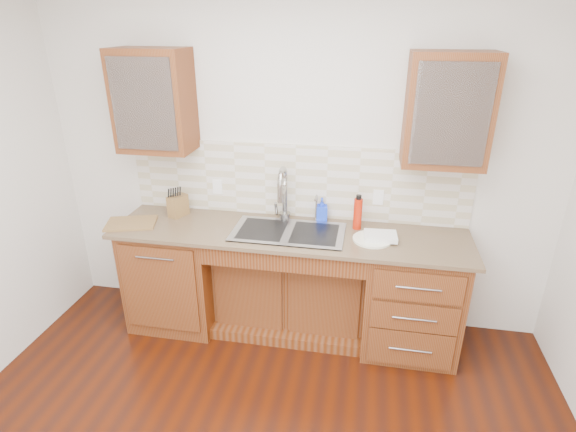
% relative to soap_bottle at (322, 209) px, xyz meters
% --- Properties ---
extents(wall_back, '(4.00, 0.10, 2.70)m').
position_rel_soap_bottle_xyz_m(wall_back, '(-0.22, 0.11, 0.35)').
color(wall_back, silver).
rests_on(wall_back, ground).
extents(base_cabinet_left, '(0.70, 0.62, 0.88)m').
position_rel_soap_bottle_xyz_m(base_cabinet_left, '(-1.17, -0.25, -0.56)').
color(base_cabinet_left, '#593014').
rests_on(base_cabinet_left, ground).
extents(base_cabinet_center, '(1.20, 0.44, 0.70)m').
position_rel_soap_bottle_xyz_m(base_cabinet_center, '(-0.22, -0.16, -0.65)').
color(base_cabinet_center, '#593014').
rests_on(base_cabinet_center, ground).
extents(base_cabinet_right, '(0.70, 0.62, 0.88)m').
position_rel_soap_bottle_xyz_m(base_cabinet_right, '(0.73, -0.25, -0.56)').
color(base_cabinet_right, '#593014').
rests_on(base_cabinet_right, ground).
extents(countertop, '(2.70, 0.65, 0.03)m').
position_rel_soap_bottle_xyz_m(countertop, '(-0.22, -0.26, -0.11)').
color(countertop, '#84705B').
rests_on(countertop, base_cabinet_left).
extents(backsplash, '(2.70, 0.02, 0.59)m').
position_rel_soap_bottle_xyz_m(backsplash, '(-0.22, 0.05, 0.20)').
color(backsplash, beige).
rests_on(backsplash, wall_back).
extents(sink, '(0.84, 0.46, 0.19)m').
position_rel_soap_bottle_xyz_m(sink, '(-0.22, -0.28, -0.18)').
color(sink, '#9E9EA5').
rests_on(sink, countertop).
extents(faucet, '(0.04, 0.04, 0.40)m').
position_rel_soap_bottle_xyz_m(faucet, '(-0.29, -0.05, 0.11)').
color(faucet, '#999993').
rests_on(faucet, countertop).
extents(filter_tap, '(0.02, 0.02, 0.24)m').
position_rel_soap_bottle_xyz_m(filter_tap, '(-0.04, -0.04, 0.03)').
color(filter_tap, '#999993').
rests_on(filter_tap, countertop).
extents(upper_cabinet_left, '(0.55, 0.34, 0.75)m').
position_rel_soap_bottle_xyz_m(upper_cabinet_left, '(-1.27, -0.11, 0.82)').
color(upper_cabinet_left, '#593014').
rests_on(upper_cabinet_left, wall_back).
extents(upper_cabinet_right, '(0.55, 0.34, 0.75)m').
position_rel_soap_bottle_xyz_m(upper_cabinet_right, '(0.83, -0.11, 0.82)').
color(upper_cabinet_right, '#593014').
rests_on(upper_cabinet_right, wall_back).
extents(outlet_left, '(0.08, 0.01, 0.12)m').
position_rel_soap_bottle_xyz_m(outlet_left, '(-0.87, 0.04, 0.12)').
color(outlet_left, white).
rests_on(outlet_left, backsplash).
extents(outlet_right, '(0.08, 0.01, 0.12)m').
position_rel_soap_bottle_xyz_m(outlet_right, '(0.43, 0.04, 0.12)').
color(outlet_right, white).
rests_on(outlet_right, backsplash).
extents(soap_bottle, '(0.10, 0.10, 0.19)m').
position_rel_soap_bottle_xyz_m(soap_bottle, '(0.00, 0.00, 0.00)').
color(soap_bottle, blue).
rests_on(soap_bottle, countertop).
extents(water_bottle, '(0.08, 0.08, 0.24)m').
position_rel_soap_bottle_xyz_m(water_bottle, '(0.29, -0.11, 0.03)').
color(water_bottle, '#B41C08').
rests_on(water_bottle, countertop).
extents(plate, '(0.35, 0.35, 0.02)m').
position_rel_soap_bottle_xyz_m(plate, '(0.40, -0.29, -0.09)').
color(plate, white).
rests_on(plate, countertop).
extents(dish_towel, '(0.24, 0.18, 0.04)m').
position_rel_soap_bottle_xyz_m(dish_towel, '(0.46, -0.28, -0.06)').
color(dish_towel, white).
rests_on(dish_towel, plate).
extents(knife_block, '(0.15, 0.18, 0.17)m').
position_rel_soap_bottle_xyz_m(knife_block, '(-1.16, -0.12, -0.01)').
color(knife_block, olive).
rests_on(knife_block, countertop).
extents(cutting_board, '(0.43, 0.36, 0.02)m').
position_rel_soap_bottle_xyz_m(cutting_board, '(-1.46, -0.35, -0.08)').
color(cutting_board, brown).
rests_on(cutting_board, countertop).
extents(cup_left_a, '(0.15, 0.15, 0.11)m').
position_rel_soap_bottle_xyz_m(cup_left_a, '(-1.39, -0.11, 0.78)').
color(cup_left_a, white).
rests_on(cup_left_a, upper_cabinet_left).
extents(cup_left_b, '(0.11, 0.11, 0.08)m').
position_rel_soap_bottle_xyz_m(cup_left_b, '(-1.18, -0.11, 0.76)').
color(cup_left_b, white).
rests_on(cup_left_b, upper_cabinet_left).
extents(cup_right_a, '(0.16, 0.16, 0.10)m').
position_rel_soap_bottle_xyz_m(cup_right_a, '(0.78, -0.11, 0.77)').
color(cup_right_a, white).
rests_on(cup_right_a, upper_cabinet_right).
extents(cup_right_b, '(0.11, 0.11, 0.09)m').
position_rel_soap_bottle_xyz_m(cup_right_b, '(0.97, -0.11, 0.77)').
color(cup_right_b, white).
rests_on(cup_right_b, upper_cabinet_right).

